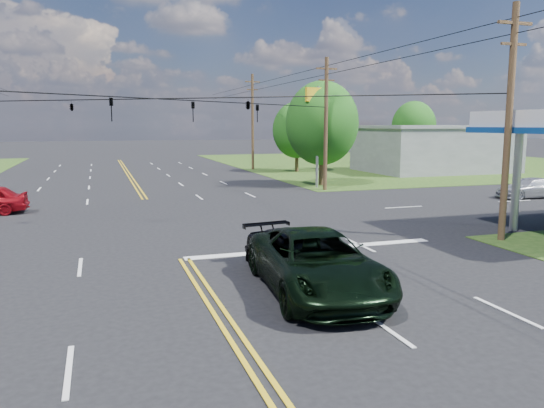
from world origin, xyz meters
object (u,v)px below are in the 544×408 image
object	(u,v)px
pole_se	(509,121)
pole_right_far	(253,121)
retail_ne	(434,150)
tree_right_b	(297,130)
suv_black	(297,256)
tree_right_a	(322,123)
tree_far_r	(414,126)
pole_ne	(326,122)
pickup_dkgreen	(317,263)

from	to	relation	value
pole_se	pole_right_far	xyz separation A→B (m)	(0.00, 37.00, 0.25)
retail_ne	tree_right_b	xyz separation A→B (m)	(-13.50, 4.00, 2.02)
retail_ne	suv_black	xyz separation A→B (m)	(-27.00, -31.44, -1.48)
tree_right_a	tree_right_b	bearing A→B (deg)	78.23
tree_right_b	tree_far_r	distance (m)	18.50
tree_right_a	suv_black	size ratio (longest dim) A/B	1.65
pole_ne	tree_far_r	size ratio (longest dim) A/B	1.25
tree_far_r	pole_se	bearing A→B (deg)	-118.30
suv_black	pole_ne	bearing A→B (deg)	56.97
retail_ne	tree_far_r	size ratio (longest dim) A/B	1.83
tree_right_b	pickup_dkgreen	bearing A→B (deg)	-110.04
tree_right_a	retail_ne	bearing A→B (deg)	26.57
pole_se	pickup_dkgreen	bearing A→B (deg)	-158.11
pole_se	pole_right_far	distance (m)	37.00
pole_se	suv_black	size ratio (longest dim) A/B	1.92
pole_right_far	tree_right_a	size ratio (longest dim) A/B	1.22
tree_far_r	pickup_dkgreen	xyz separation A→B (m)	(-31.00, -43.02, -3.66)
pole_ne	tree_right_b	distance (m)	15.42
tree_right_a	pickup_dkgreen	xyz separation A→B (m)	(-11.00, -25.02, -3.99)
pickup_dkgreen	tree_far_r	bearing A→B (deg)	59.26
retail_ne	pole_right_far	size ratio (longest dim) A/B	1.40
retail_ne	pickup_dkgreen	xyz separation A→B (m)	(-27.00, -33.02, -1.32)
tree_right_b	pole_ne	bearing A→B (deg)	-103.13
retail_ne	tree_far_r	world-z (taller)	tree_far_r
tree_far_r	pickup_dkgreen	size ratio (longest dim) A/B	1.21
tree_far_r	pickup_dkgreen	distance (m)	53.15
tree_far_r	suv_black	world-z (taller)	tree_far_r
pole_right_far	tree_far_r	bearing A→B (deg)	5.44
retail_ne	suv_black	distance (m)	41.47
retail_ne	pole_ne	world-z (taller)	pole_ne
retail_ne	pole_right_far	bearing A→B (deg)	154.80
tree_right_a	pole_se	bearing A→B (deg)	-92.73
tree_right_a	pickup_dkgreen	bearing A→B (deg)	-113.73
pole_se	tree_right_b	distance (m)	33.19
pole_right_far	tree_right_b	size ratio (longest dim) A/B	1.41
retail_ne	tree_right_b	distance (m)	14.22
pole_ne	tree_right_b	world-z (taller)	pole_ne
tree_right_a	tree_right_b	xyz separation A→B (m)	(2.50, 12.00, -0.65)
suv_black	pickup_dkgreen	bearing A→B (deg)	-96.96
pickup_dkgreen	tree_right_b	bearing A→B (deg)	75.00
retail_ne	pole_se	xyz separation A→B (m)	(-17.00, -29.00, 2.72)
pole_se	tree_right_a	size ratio (longest dim) A/B	1.16
pole_se	suv_black	xyz separation A→B (m)	(-10.00, -2.44, -4.20)
tree_right_b	suv_black	world-z (taller)	tree_right_b
pickup_dkgreen	suv_black	bearing A→B (deg)	95.04
pole_se	tree_far_r	world-z (taller)	pole_se
pole_right_far	pole_ne	bearing A→B (deg)	-90.00
tree_far_r	suv_black	size ratio (longest dim) A/B	1.54
tree_right_a	suv_black	bearing A→B (deg)	-115.14
pole_se	pole_ne	world-z (taller)	same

